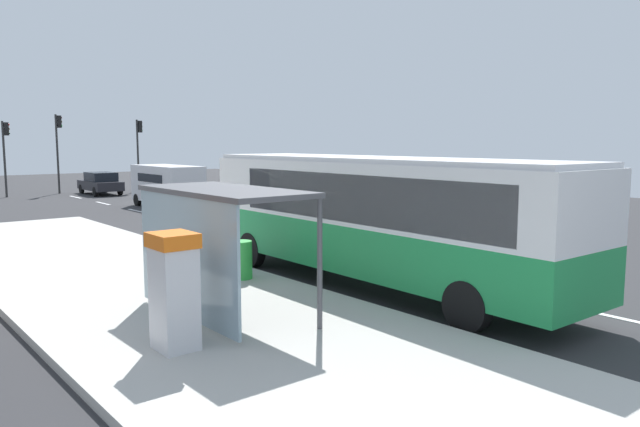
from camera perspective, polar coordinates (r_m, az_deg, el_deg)
ground_plane at (r=27.97m, az=-13.57°, el=-0.75°), size 56.00×92.00×0.04m
sidewalk_platform at (r=14.59m, az=-15.68°, el=-7.27°), size 6.20×30.00×0.18m
lane_stripe_seg_0 at (r=13.71m, az=27.75°, el=-9.08°), size 0.16×2.20×0.01m
lane_stripe_seg_1 at (r=16.22m, az=11.21°, el=-6.03°), size 0.16×2.20×0.01m
lane_stripe_seg_2 at (r=19.70m, az=-0.10°, el=-3.62°), size 0.16×2.20×0.01m
lane_stripe_seg_3 at (r=23.73m, az=-7.76°, el=-1.89°), size 0.16×2.20×0.01m
lane_stripe_seg_4 at (r=28.08m, az=-13.12°, el=-0.66°), size 0.16×2.20×0.01m
lane_stripe_seg_5 at (r=32.61m, az=-17.01°, el=0.24°), size 0.16×2.20×0.01m
lane_stripe_seg_6 at (r=37.26m, az=-19.94°, el=0.92°), size 0.16×2.20×0.01m
lane_stripe_seg_7 at (r=41.99m, az=-22.22°, el=1.44°), size 0.16×2.20×0.01m
bus at (r=14.77m, az=5.20°, el=0.05°), size 2.68×11.05×3.21m
white_van at (r=33.68m, az=-14.31°, el=2.81°), size 2.05×5.21×2.30m
sedan_near at (r=43.68m, az=-20.15°, el=2.75°), size 1.92×4.44×1.52m
ticket_machine at (r=10.15m, az=-13.70°, el=-7.10°), size 0.66×0.76×1.94m
recycling_bin_green at (r=15.11m, az=-7.45°, el=-4.39°), size 0.52×0.52×0.95m
recycling_bin_blue at (r=15.70m, az=-8.80°, el=-3.99°), size 0.52×0.52×0.95m
traffic_light_near_side at (r=45.57m, az=-16.85°, el=6.35°), size 0.49×0.28×5.17m
traffic_light_far_side at (r=43.79m, az=-27.74°, el=5.64°), size 0.49×0.28×4.90m
traffic_light_median at (r=45.40m, az=-23.63°, el=6.29°), size 0.49×0.28×5.46m
bus_shelter at (r=11.68m, az=-10.40°, el=-0.58°), size 1.80×4.00×2.50m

